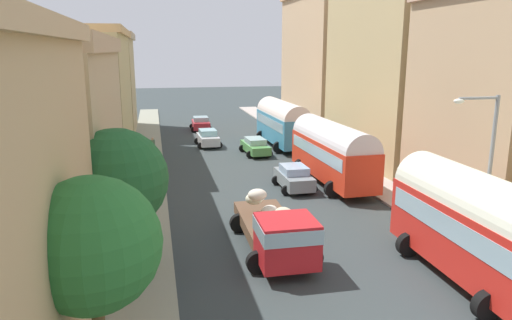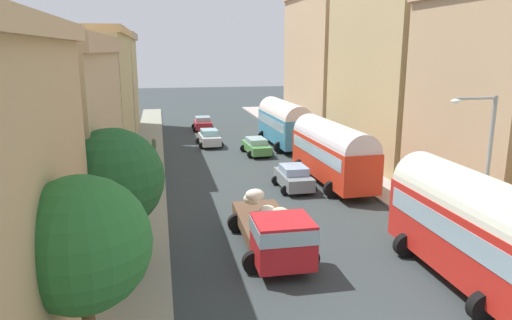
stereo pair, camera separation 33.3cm
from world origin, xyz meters
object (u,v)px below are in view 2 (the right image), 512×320
at_px(car_1, 203,123).
at_px(car_2, 294,178).
at_px(car_3, 256,146).
at_px(parked_bus_2, 284,122).
at_px(pedestrian_0, 146,162).
at_px(parked_bus_1, 332,150).
at_px(cargo_truck_0, 274,230).
at_px(streetlamp_near, 482,165).
at_px(pedestrian_1, 154,147).
at_px(parked_bus_0, 472,223).
at_px(car_0, 209,138).

bearing_deg(car_1, car_2, -81.51).
bearing_deg(car_2, car_3, 91.34).
distance_m(parked_bus_2, car_1, 12.03).
xyz_separation_m(car_3, pedestrian_0, (-8.79, -5.48, 0.35)).
bearing_deg(parked_bus_1, cargo_truck_0, -121.72).
distance_m(car_3, streetlamp_near, 22.48).
height_order(parked_bus_1, pedestrian_1, parked_bus_1).
distance_m(cargo_truck_0, car_2, 10.01).
xyz_separation_m(car_3, pedestrian_1, (-8.29, -0.40, 0.35)).
distance_m(parked_bus_0, cargo_truck_0, 7.54).
relative_size(parked_bus_1, car_2, 2.55).
relative_size(car_2, pedestrian_1, 2.01).
relative_size(parked_bus_0, car_3, 1.90).
bearing_deg(pedestrian_1, parked_bus_2, 16.08).
bearing_deg(cargo_truck_0, car_0, 90.42).
bearing_deg(parked_bus_2, parked_bus_1, -90.27).
bearing_deg(parked_bus_2, parked_bus_0, -89.63).
height_order(car_3, pedestrian_0, pedestrian_0).
bearing_deg(car_3, car_1, 104.02).
relative_size(pedestrian_0, streetlamp_near, 0.27).
bearing_deg(car_3, car_0, 128.96).
height_order(car_2, pedestrian_1, pedestrian_1).
relative_size(parked_bus_1, parked_bus_2, 1.03).
distance_m(parked_bus_2, car_2, 13.65).
distance_m(parked_bus_2, car_0, 6.86).
xyz_separation_m(parked_bus_2, car_2, (-2.84, -13.26, -1.49)).
xyz_separation_m(parked_bus_0, parked_bus_1, (-0.23, 13.79, -0.11)).
xyz_separation_m(car_1, car_2, (3.49, -23.38, 0.00)).
bearing_deg(car_1, pedestrian_0, -106.70).
bearing_deg(car_0, parked_bus_1, -64.84).
bearing_deg(car_3, pedestrian_1, -177.21).
height_order(parked_bus_1, car_2, parked_bus_1).
bearing_deg(pedestrian_1, cargo_truck_0, -75.48).
xyz_separation_m(car_0, car_1, (0.21, 8.72, -0.01)).
relative_size(parked_bus_1, pedestrian_1, 5.14).
xyz_separation_m(parked_bus_0, car_0, (-6.71, 27.60, -1.55)).
bearing_deg(car_3, cargo_truck_0, -99.44).
distance_m(car_0, car_1, 8.72).
relative_size(car_0, car_1, 1.02).
relative_size(car_2, streetlamp_near, 0.54).
relative_size(parked_bus_2, car_3, 2.18).
bearing_deg(cargo_truck_0, car_3, 80.56).
relative_size(parked_bus_1, car_1, 2.56).
relative_size(cargo_truck_0, pedestrian_0, 3.99).
bearing_deg(streetlamp_near, car_0, 107.32).
xyz_separation_m(parked_bus_1, streetlamp_near, (1.62, -12.20, 1.86)).
xyz_separation_m(parked_bus_2, car_3, (-3.09, -2.88, -1.55)).
xyz_separation_m(parked_bus_0, parked_bus_2, (-0.17, 26.20, -0.06)).
relative_size(parked_bus_0, pedestrian_1, 4.38).
distance_m(parked_bus_2, cargo_truck_0, 23.53).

